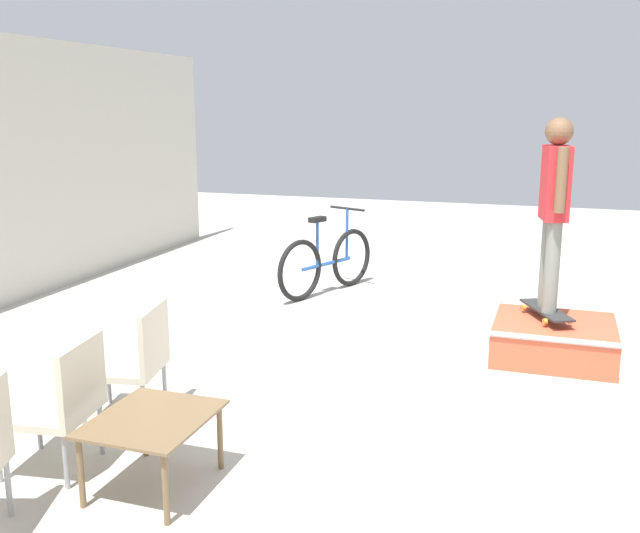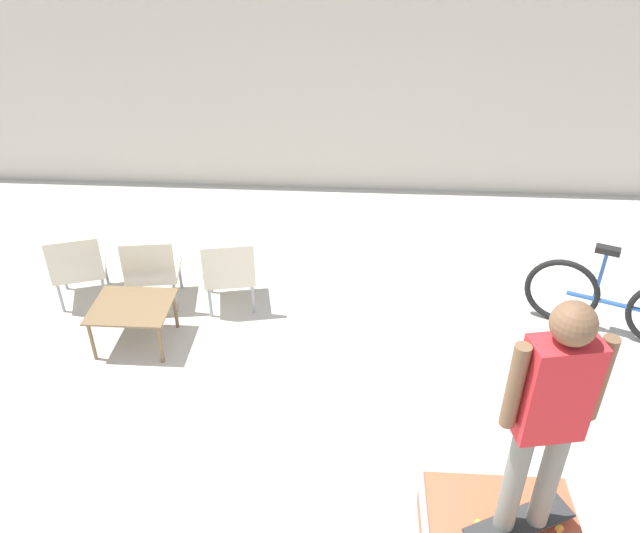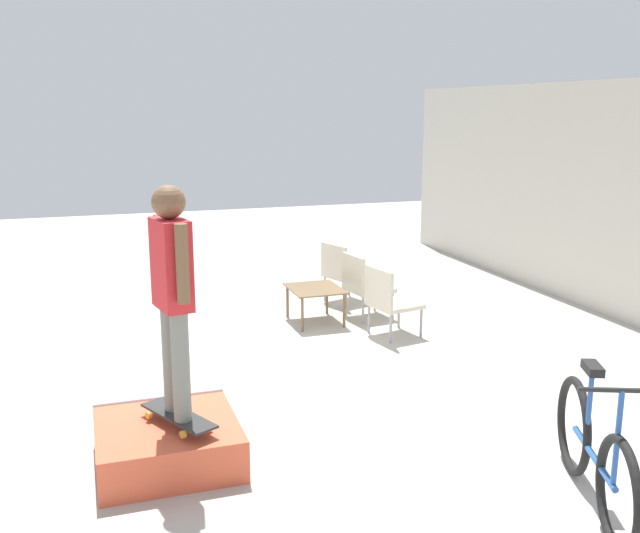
{
  "view_description": "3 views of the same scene",
  "coord_description": "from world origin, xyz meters",
  "px_view_note": "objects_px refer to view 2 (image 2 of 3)",
  "views": [
    {
      "loc": [
        -4.83,
        -0.81,
        2.21
      ],
      "look_at": [
        0.19,
        0.88,
        1.02
      ],
      "focal_mm": 40.0,
      "sensor_mm": 36.0,
      "label": 1
    },
    {
      "loc": [
        0.6,
        -3.34,
        3.91
      ],
      "look_at": [
        0.3,
        1.32,
        0.97
      ],
      "focal_mm": 35.0,
      "sensor_mm": 36.0,
      "label": 2
    },
    {
      "loc": [
        6.71,
        -1.34,
        2.64
      ],
      "look_at": [
        -0.02,
        0.91,
        1.06
      ],
      "focal_mm": 40.0,
      "sensor_mm": 36.0,
      "label": 3
    }
  ],
  "objects_px": {
    "bicycle": "(614,302)",
    "coffee_table": "(132,310)",
    "skateboard_on_ramp": "(519,523)",
    "person_skater": "(551,408)",
    "patio_chair_right": "(229,271)",
    "patio_chair_left": "(78,266)",
    "patio_chair_center": "(152,268)"
  },
  "relations": [
    {
      "from": "coffee_table",
      "to": "bicycle",
      "type": "relative_size",
      "value": 0.47
    },
    {
      "from": "coffee_table",
      "to": "patio_chair_center",
      "type": "distance_m",
      "value": 0.65
    },
    {
      "from": "person_skater",
      "to": "patio_chair_left",
      "type": "distance_m",
      "value": 4.94
    },
    {
      "from": "person_skater",
      "to": "patio_chair_right",
      "type": "distance_m",
      "value": 3.77
    },
    {
      "from": "patio_chair_left",
      "to": "patio_chair_center",
      "type": "bearing_deg",
      "value": 160.96
    },
    {
      "from": "patio_chair_right",
      "to": "bicycle",
      "type": "distance_m",
      "value": 3.82
    },
    {
      "from": "skateboard_on_ramp",
      "to": "patio_chair_center",
      "type": "bearing_deg",
      "value": 113.07
    },
    {
      "from": "patio_chair_center",
      "to": "skateboard_on_ramp",
      "type": "bearing_deg",
      "value": 130.59
    },
    {
      "from": "person_skater",
      "to": "coffee_table",
      "type": "height_order",
      "value": "person_skater"
    },
    {
      "from": "patio_chair_right",
      "to": "bicycle",
      "type": "xyz_separation_m",
      "value": [
        3.82,
        -0.2,
        -0.07
      ]
    },
    {
      "from": "skateboard_on_ramp",
      "to": "patio_chair_right",
      "type": "bearing_deg",
      "value": 104.73
    },
    {
      "from": "coffee_table",
      "to": "patio_chair_right",
      "type": "bearing_deg",
      "value": 38.1
    },
    {
      "from": "patio_chair_left",
      "to": "patio_chair_center",
      "type": "relative_size",
      "value": 1.0
    },
    {
      "from": "skateboard_on_ramp",
      "to": "person_skater",
      "type": "distance_m",
      "value": 1.01
    },
    {
      "from": "coffee_table",
      "to": "patio_chair_left",
      "type": "bearing_deg",
      "value": 140.11
    },
    {
      "from": "person_skater",
      "to": "coffee_table",
      "type": "xyz_separation_m",
      "value": [
        -3.21,
        2.12,
        -1.03
      ]
    },
    {
      "from": "skateboard_on_ramp",
      "to": "person_skater",
      "type": "height_order",
      "value": "person_skater"
    },
    {
      "from": "skateboard_on_ramp",
      "to": "patio_chair_center",
      "type": "distance_m",
      "value": 4.22
    },
    {
      "from": "person_skater",
      "to": "coffee_table",
      "type": "bearing_deg",
      "value": 135.42
    },
    {
      "from": "bicycle",
      "to": "coffee_table",
      "type": "bearing_deg",
      "value": -152.22
    },
    {
      "from": "person_skater",
      "to": "patio_chair_left",
      "type": "relative_size",
      "value": 2.04
    },
    {
      "from": "skateboard_on_ramp",
      "to": "bicycle",
      "type": "relative_size",
      "value": 0.47
    },
    {
      "from": "person_skater",
      "to": "patio_chair_right",
      "type": "bearing_deg",
      "value": 119.68
    },
    {
      "from": "patio_chair_right",
      "to": "bicycle",
      "type": "height_order",
      "value": "bicycle"
    },
    {
      "from": "skateboard_on_ramp",
      "to": "patio_chair_right",
      "type": "distance_m",
      "value": 3.65
    },
    {
      "from": "skateboard_on_ramp",
      "to": "patio_chair_left",
      "type": "height_order",
      "value": "patio_chair_left"
    },
    {
      "from": "skateboard_on_ramp",
      "to": "coffee_table",
      "type": "xyz_separation_m",
      "value": [
        -3.21,
        2.12,
        -0.02
      ]
    },
    {
      "from": "skateboard_on_ramp",
      "to": "coffee_table",
      "type": "distance_m",
      "value": 3.84
    },
    {
      "from": "patio_chair_left",
      "to": "coffee_table",
      "type": "bearing_deg",
      "value": 121.34
    },
    {
      "from": "skateboard_on_ramp",
      "to": "bicycle",
      "type": "distance_m",
      "value": 2.94
    },
    {
      "from": "bicycle",
      "to": "skateboard_on_ramp",
      "type": "bearing_deg",
      "value": -96.91
    },
    {
      "from": "person_skater",
      "to": "skateboard_on_ramp",
      "type": "bearing_deg",
      "value": -101.12
    }
  ]
}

